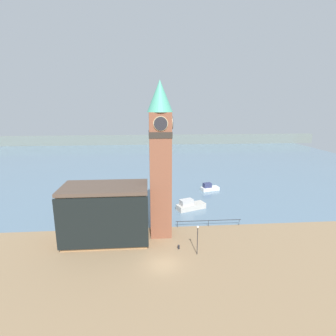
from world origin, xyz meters
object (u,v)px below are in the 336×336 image
at_px(boat_far, 209,188).
at_px(lamp_post, 198,235).
at_px(boat_near, 190,205).
at_px(pier_building, 106,214).
at_px(clock_tower, 160,157).
at_px(mooring_bollard_near, 179,247).

xyz_separation_m(boat_far, lamp_post, (-8.22, -27.98, 2.28)).
relative_size(boat_near, boat_far, 1.33).
distance_m(pier_building, boat_far, 31.49).
xyz_separation_m(clock_tower, pier_building, (-8.33, -1.35, -8.25)).
distance_m(pier_building, boat_near, 18.81).
distance_m(boat_far, mooring_bollard_near, 28.44).
relative_size(pier_building, boat_near, 2.06).
height_order(pier_building, lamp_post, pier_building).
height_order(mooring_bollard_near, lamp_post, lamp_post).
bearing_deg(lamp_post, mooring_bollard_near, 146.39).
xyz_separation_m(pier_building, boat_far, (21.26, 22.94, -3.68)).
bearing_deg(clock_tower, boat_far, 59.07).
distance_m(clock_tower, mooring_bollard_near, 13.36).
xyz_separation_m(boat_near, mooring_bollard_near, (-4.00, -14.69, -0.44)).
relative_size(mooring_bollard_near, lamp_post, 0.16).
distance_m(mooring_bollard_near, lamp_post, 3.88).
height_order(pier_building, boat_far, pier_building).
distance_m(clock_tower, lamp_post, 12.50).
bearing_deg(boat_near, lamp_post, -117.33).
bearing_deg(mooring_bollard_near, lamp_post, -33.61).
bearing_deg(pier_building, clock_tower, 9.22).
relative_size(pier_building, boat_far, 2.73).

